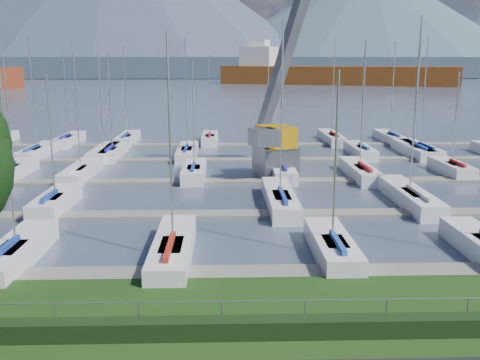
{
  "coord_description": "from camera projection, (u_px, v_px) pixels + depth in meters",
  "views": [
    {
      "loc": [
        -0.88,
        -17.82,
        9.64
      ],
      "look_at": [
        0.0,
        12.0,
        3.0
      ],
      "focal_mm": 40.0,
      "sensor_mm": 36.0,
      "label": 1
    }
  ],
  "objects": [
    {
      "name": "fence",
      "position": [
        250.0,
        301.0,
        19.24
      ],
      "size": [
        80.0,
        0.04,
        0.04
      ],
      "primitive_type": "cylinder",
      "rotation": [
        0.0,
        1.57,
        0.0
      ],
      "color": "gray",
      "rests_on": "grass"
    },
    {
      "name": "hedge",
      "position": [
        250.0,
        328.0,
        19.04
      ],
      "size": [
        80.0,
        0.7,
        0.7
      ],
      "primitive_type": "cube",
      "color": "black",
      "rests_on": "grass"
    },
    {
      "name": "docks",
      "position": [
        235.0,
        181.0,
        44.92
      ],
      "size": [
        90.0,
        41.6,
        0.25
      ],
      "color": "slate",
      "rests_on": "water"
    },
    {
      "name": "foothill",
      "position": [
        225.0,
        67.0,
        340.17
      ],
      "size": [
        900.0,
        80.0,
        12.0
      ],
      "primitive_type": "cube",
      "color": "#3E4B5B",
      "rests_on": "water"
    },
    {
      "name": "mountains",
      "position": [
        234.0,
        11.0,
        404.34
      ],
      "size": [
        1190.0,
        360.0,
        115.0
      ],
      "color": "#3B4256",
      "rests_on": "water"
    },
    {
      "name": "cargo_ship_mid",
      "position": [
        326.0,
        76.0,
        232.74
      ],
      "size": [
        100.13,
        54.72,
        21.5
      ],
      "rotation": [
        0.0,
        0.0,
        -0.39
      ],
      "color": "brown",
      "rests_on": "water"
    },
    {
      "name": "sailboat_fleet",
      "position": [
        212.0,
        109.0,
        46.99
      ],
      "size": [
        74.08,
        50.45,
        13.17
      ],
      "color": "#1B2295",
      "rests_on": "water"
    },
    {
      "name": "water",
      "position": [
        226.0,
        81.0,
        273.26
      ],
      "size": [
        800.0,
        540.0,
        0.2
      ],
      "primitive_type": "cube",
      "color": "#455066"
    },
    {
      "name": "crane",
      "position": [
        280.0,
        111.0,
        46.92
      ],
      "size": [
        7.33,
        13.05,
        22.35
      ],
      "rotation": [
        0.0,
        0.0,
        0.31
      ],
      "color": "#5B5E63",
      "rests_on": "water"
    }
  ]
}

